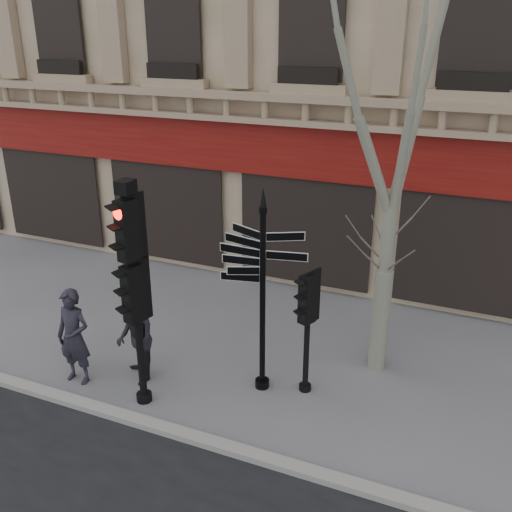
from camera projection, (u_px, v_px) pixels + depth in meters
The scene contains 8 objects.
ground at pixel (219, 391), 10.74m from camera, with size 80.00×80.00×0.00m, color slate.
kerb at pixel (182, 434), 9.52m from camera, with size 80.00×0.25×0.12m, color gray.
fingerpost at pixel (263, 259), 9.88m from camera, with size 1.70×1.70×3.92m.
traffic_signal_main at pixel (133, 270), 9.48m from camera, with size 0.53×0.43×4.15m.
traffic_signal_secondary at pixel (308, 312), 10.15m from camera, with size 0.48×0.41×2.39m.
plane_tree at pixel (404, 66), 9.31m from camera, with size 3.10×3.10×8.23m.
pedestrian_a at pixel (74, 337), 10.72m from camera, with size 0.70×0.46×1.91m, color #24222D.
pedestrian_b at pixel (135, 340), 10.77m from camera, with size 0.86×0.67×1.76m, color black.
Camera 1 is at (4.16, -7.98, 6.42)m, focal length 40.00 mm.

